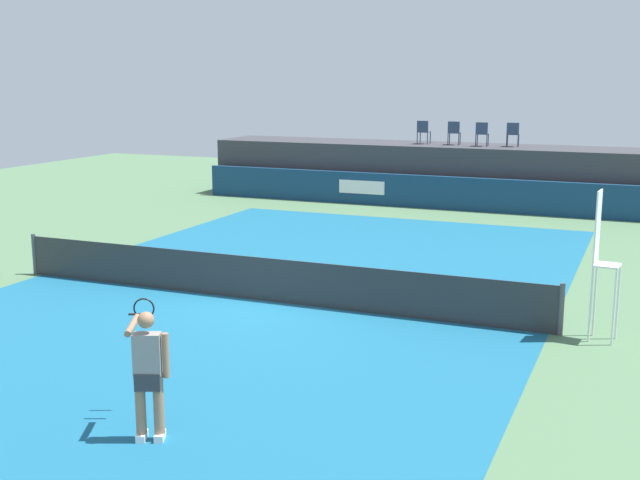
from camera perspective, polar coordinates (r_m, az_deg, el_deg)
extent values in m
plane|color=#4C704C|center=(20.18, -0.24, -2.15)|extent=(48.00, 48.00, 0.00)
cube|color=#16597A|center=(17.55, -4.06, -4.27)|extent=(12.00, 22.00, 0.00)
cube|color=navy|center=(29.86, 7.63, 3.37)|extent=(18.00, 0.20, 1.20)
cube|color=white|center=(30.50, 2.94, 3.74)|extent=(1.80, 0.02, 0.50)
cube|color=#38383D|center=(31.53, 8.52, 4.68)|extent=(18.00, 2.80, 2.20)
cylinder|color=#2D3D56|center=(31.71, 7.77, 7.14)|extent=(0.04, 0.04, 0.44)
cylinder|color=#2D3D56|center=(31.82, 7.07, 7.17)|extent=(0.04, 0.04, 0.44)
cylinder|color=#2D3D56|center=(31.32, 7.57, 7.09)|extent=(0.04, 0.04, 0.44)
cylinder|color=#2D3D56|center=(31.43, 6.86, 7.12)|extent=(0.04, 0.04, 0.44)
cube|color=#2D3D56|center=(31.55, 7.33, 7.56)|extent=(0.45, 0.45, 0.03)
cube|color=#2D3D56|center=(31.34, 7.23, 7.94)|extent=(0.44, 0.03, 0.42)
cylinder|color=#2D3D56|center=(31.42, 9.84, 7.04)|extent=(0.04, 0.04, 0.44)
cylinder|color=#2D3D56|center=(31.48, 9.10, 7.07)|extent=(0.04, 0.04, 0.44)
cylinder|color=#2D3D56|center=(31.02, 9.74, 6.99)|extent=(0.04, 0.04, 0.44)
cylinder|color=#2D3D56|center=(31.08, 9.00, 7.02)|extent=(0.04, 0.04, 0.44)
cube|color=#2D3D56|center=(31.23, 9.43, 7.46)|extent=(0.48, 0.48, 0.03)
cube|color=#2D3D56|center=(31.01, 9.39, 7.85)|extent=(0.44, 0.07, 0.42)
cylinder|color=#2D3D56|center=(31.00, 11.76, 6.91)|extent=(0.04, 0.04, 0.44)
cylinder|color=#2D3D56|center=(31.05, 11.01, 6.95)|extent=(0.04, 0.04, 0.44)
cylinder|color=#2D3D56|center=(30.60, 11.66, 6.86)|extent=(0.04, 0.04, 0.44)
cylinder|color=#2D3D56|center=(30.65, 10.91, 6.89)|extent=(0.04, 0.04, 0.44)
cube|color=#2D3D56|center=(30.81, 11.35, 7.34)|extent=(0.47, 0.47, 0.03)
cube|color=#2D3D56|center=(30.59, 11.31, 7.73)|extent=(0.44, 0.05, 0.42)
cylinder|color=#2D3D56|center=(31.04, 13.81, 6.82)|extent=(0.04, 0.04, 0.44)
cylinder|color=#2D3D56|center=(31.07, 13.06, 6.86)|extent=(0.04, 0.04, 0.44)
cylinder|color=#2D3D56|center=(30.64, 13.76, 6.77)|extent=(0.04, 0.04, 0.44)
cylinder|color=#2D3D56|center=(30.66, 13.00, 6.81)|extent=(0.04, 0.04, 0.44)
cube|color=#2D3D56|center=(30.83, 13.43, 7.25)|extent=(0.48, 0.48, 0.03)
cube|color=#2D3D56|center=(30.61, 13.42, 7.64)|extent=(0.44, 0.07, 0.42)
cylinder|color=white|center=(15.40, 19.99, -4.50)|extent=(0.04, 0.04, 1.40)
cylinder|color=white|center=(15.79, 20.23, -4.13)|extent=(0.04, 0.04, 1.40)
cylinder|color=white|center=(15.46, 18.51, -4.33)|extent=(0.04, 0.04, 1.40)
cylinder|color=white|center=(15.84, 18.78, -3.97)|extent=(0.04, 0.04, 1.40)
cube|color=white|center=(15.45, 19.55, -1.68)|extent=(0.48, 0.48, 0.03)
cube|color=white|center=(15.35, 18.96, 0.87)|extent=(0.07, 0.44, 1.33)
cube|color=#2D2D2D|center=(17.43, -4.08, -2.77)|extent=(12.40, 0.02, 0.95)
cylinder|color=#4C4C51|center=(20.89, -19.46, -0.94)|extent=(0.10, 0.10, 1.00)
cylinder|color=#4C4C51|center=(15.72, 16.63, -4.71)|extent=(0.10, 0.10, 1.00)
cube|color=white|center=(11.28, -11.20, -13.39)|extent=(0.21, 0.29, 0.10)
cylinder|color=#997051|center=(11.10, -11.29, -11.23)|extent=(0.14, 0.14, 0.82)
cube|color=white|center=(11.33, -12.42, -13.33)|extent=(0.21, 0.29, 0.10)
cylinder|color=#997051|center=(11.15, -12.53, -11.18)|extent=(0.14, 0.14, 0.82)
cube|color=#333338|center=(11.00, -11.98, -9.62)|extent=(0.40, 0.33, 0.24)
cube|color=gray|center=(10.88, -12.06, -7.85)|extent=(0.41, 0.32, 0.56)
sphere|color=#997051|center=(10.73, -12.16, -5.53)|extent=(0.22, 0.22, 0.22)
cylinder|color=#997051|center=(10.84, -10.80, -7.98)|extent=(0.09, 0.09, 0.60)
cylinder|color=#997051|center=(11.08, -13.06, -5.87)|extent=(0.32, 0.59, 0.14)
cylinder|color=black|center=(11.47, -12.60, -5.13)|extent=(0.29, 0.14, 0.03)
torus|color=black|center=(11.74, -12.29, -4.73)|extent=(0.29, 0.14, 0.30)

